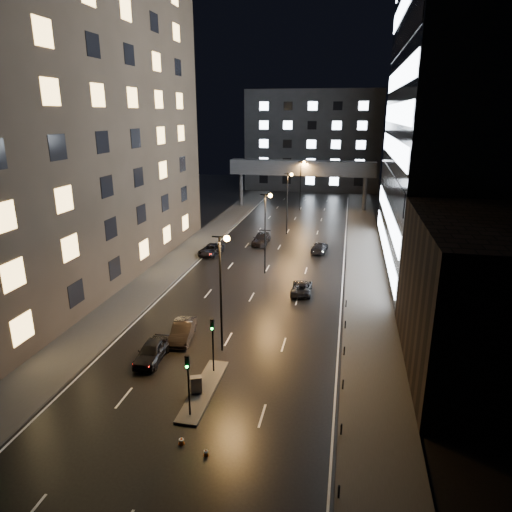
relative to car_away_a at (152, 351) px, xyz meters
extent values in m
plane|color=black|center=(5.15, 34.68, -0.81)|extent=(160.00, 160.00, 0.00)
cube|color=#383533|center=(-7.35, 29.68, -0.73)|extent=(5.00, 110.00, 0.15)
cube|color=#383533|center=(17.65, 29.68, -0.73)|extent=(5.00, 110.00, 0.15)
cube|color=#2D2319|center=(-17.35, 18.68, 19.19)|extent=(15.00, 48.00, 40.00)
cube|color=black|center=(25.15, 3.68, 5.19)|extent=(10.00, 18.00, 12.00)
cube|color=black|center=(30.15, 30.68, 21.69)|extent=(20.00, 36.00, 45.00)
cube|color=#333335|center=(5.15, 92.68, 11.69)|extent=(34.00, 14.00, 25.00)
cube|color=#333335|center=(5.15, 64.68, 7.69)|extent=(30.00, 3.00, 3.00)
cylinder|color=#333335|center=(-7.85, 64.68, 2.69)|extent=(0.80, 0.80, 7.00)
cylinder|color=#333335|center=(18.15, 64.68, 2.69)|extent=(0.80, 0.80, 7.00)
cube|color=#383533|center=(5.45, -3.32, -0.73)|extent=(1.60, 8.00, 0.15)
cylinder|color=black|center=(5.45, -0.82, 1.09)|extent=(0.12, 0.12, 3.50)
cube|color=black|center=(5.45, -0.82, 3.29)|extent=(0.28, 0.22, 0.90)
sphere|color=#0CFF33|center=(5.45, -0.96, 3.01)|extent=(0.18, 0.18, 0.18)
cylinder|color=black|center=(5.45, -6.32, 1.09)|extent=(0.12, 0.12, 3.50)
cube|color=black|center=(5.45, -6.32, 3.29)|extent=(0.28, 0.22, 0.90)
sphere|color=#0CFF33|center=(5.45, -6.46, 3.01)|extent=(0.18, 0.18, 0.18)
cylinder|color=black|center=(15.35, -11.32, -0.36)|extent=(0.12, 0.12, 0.90)
cylinder|color=black|center=(15.35, -6.32, -0.36)|extent=(0.12, 0.12, 0.90)
cylinder|color=black|center=(15.35, -1.32, -0.36)|extent=(0.12, 0.12, 0.90)
cylinder|color=black|center=(15.35, 3.68, -0.36)|extent=(0.12, 0.12, 0.90)
cylinder|color=black|center=(15.35, 8.68, -0.36)|extent=(0.12, 0.12, 0.90)
cylinder|color=black|center=(15.35, 13.68, -0.36)|extent=(0.12, 0.12, 0.90)
cylinder|color=black|center=(5.15, 2.68, 4.19)|extent=(0.18, 0.18, 10.00)
cylinder|color=black|center=(5.15, 2.68, 9.19)|extent=(1.20, 0.12, 0.12)
sphere|color=#FF9E38|center=(5.75, 2.68, 9.09)|extent=(0.50, 0.50, 0.50)
cylinder|color=black|center=(5.15, 22.68, 4.19)|extent=(0.18, 0.18, 10.00)
cylinder|color=black|center=(5.15, 22.68, 9.19)|extent=(1.20, 0.12, 0.12)
sphere|color=#FF9E38|center=(5.75, 22.68, 9.09)|extent=(0.50, 0.50, 0.50)
cylinder|color=black|center=(5.15, 42.68, 4.19)|extent=(0.18, 0.18, 10.00)
cylinder|color=black|center=(5.15, 42.68, 9.19)|extent=(1.20, 0.12, 0.12)
sphere|color=#FF9E38|center=(5.75, 42.68, 9.09)|extent=(0.50, 0.50, 0.50)
cylinder|color=black|center=(5.15, 62.68, 4.19)|extent=(0.18, 0.18, 10.00)
cylinder|color=black|center=(5.15, 62.68, 9.19)|extent=(1.20, 0.12, 0.12)
sphere|color=#FF9E38|center=(5.75, 62.68, 9.09)|extent=(0.50, 0.50, 0.50)
imported|color=black|center=(0.00, 0.00, 0.00)|extent=(2.12, 4.83, 1.62)
imported|color=black|center=(1.18, 3.93, -0.01)|extent=(2.33, 5.03, 1.60)
imported|color=black|center=(-3.85, 28.98, -0.08)|extent=(2.98, 5.47, 1.46)
imported|color=black|center=(2.14, 35.97, 0.00)|extent=(2.29, 5.56, 1.61)
imported|color=black|center=(10.40, 17.04, -0.15)|extent=(2.29, 4.78, 1.31)
imported|color=black|center=(11.27, 33.34, -0.09)|extent=(2.49, 5.14, 1.44)
cube|color=#535255|center=(5.05, -3.80, -0.04)|extent=(0.94, 0.78, 1.24)
cone|color=#F75B0D|center=(5.83, -8.96, -0.57)|extent=(0.48, 0.48, 0.48)
cone|color=orange|center=(7.59, -9.60, -0.59)|extent=(0.43, 0.43, 0.45)
camera|label=1|loc=(14.92, -30.71, 18.48)|focal=32.00mm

